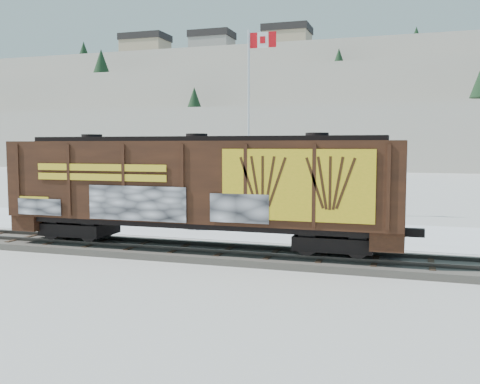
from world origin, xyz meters
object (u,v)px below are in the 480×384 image
(car_white, at_px, (326,215))
(car_dark, at_px, (262,213))
(hopper_railcar, at_px, (197,185))
(flagpole, at_px, (250,147))
(car_silver, at_px, (219,216))

(car_white, relative_size, car_dark, 0.95)
(hopper_railcar, distance_m, car_white, 9.22)
(flagpole, relative_size, car_dark, 2.24)
(hopper_railcar, xyz_separation_m, flagpole, (-1.72, 13.51, 1.58))
(hopper_railcar, xyz_separation_m, car_dark, (0.58, 8.23, -2.14))
(car_silver, bearing_deg, car_dark, -72.43)
(flagpole, bearing_deg, hopper_railcar, -82.76)
(hopper_railcar, relative_size, flagpole, 1.37)
(car_dark, bearing_deg, flagpole, 23.36)
(car_silver, bearing_deg, flagpole, -11.78)
(hopper_railcar, relative_size, car_white, 3.24)
(hopper_railcar, bearing_deg, flagpole, 97.24)
(flagpole, distance_m, car_silver, 7.59)
(hopper_railcar, distance_m, car_silver, 7.48)
(car_dark, bearing_deg, hopper_railcar, 175.78)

